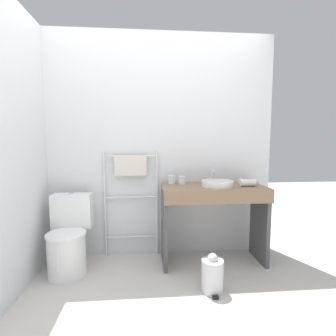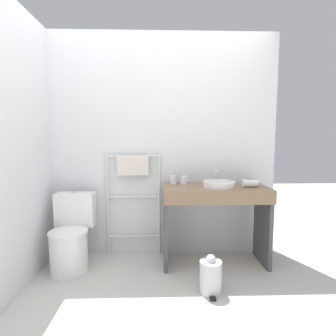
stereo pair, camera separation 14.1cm
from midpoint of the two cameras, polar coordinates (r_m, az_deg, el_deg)
name	(u,v)px [view 1 (the left image)]	position (r m, az deg, el deg)	size (l,w,h in m)	color
ground_plane	(166,331)	(2.12, -2.72, -32.00)	(12.00, 12.00, 0.00)	beige
wall_back	(157,146)	(3.00, -3.85, 4.77)	(2.62, 0.12, 2.48)	silver
wall_side	(11,148)	(2.59, -32.43, 3.62)	(0.12, 1.89, 2.48)	silver
toilet	(69,240)	(2.89, -22.20, -14.40)	(0.40, 0.51, 0.76)	white
towel_radiator	(131,181)	(2.93, -9.45, -2.84)	(0.61, 0.06, 1.18)	silver
vanity_counter	(213,210)	(2.82, 8.42, -9.00)	(1.08, 0.51, 0.83)	#84664C
sink_basin	(217,183)	(2.76, 9.29, -3.32)	(0.33, 0.33, 0.06)	white
faucet	(213,175)	(2.93, 8.44, -1.48)	(0.02, 0.10, 0.15)	silver
cup_near_wall	(172,180)	(2.88, -0.61, -2.53)	(0.07, 0.07, 0.10)	white
cup_near_edge	(182,180)	(2.86, 1.67, -2.66)	(0.08, 0.08, 0.09)	white
hair_dryer	(248,183)	(2.85, 15.77, -3.09)	(0.21, 0.17, 0.07)	white
trash_bin	(212,275)	(2.46, 7.90, -22.05)	(0.19, 0.22, 0.34)	silver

